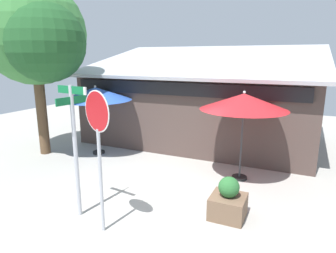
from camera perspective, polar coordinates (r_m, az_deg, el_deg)
name	(u,v)px	position (r m, az deg, el deg)	size (l,w,h in m)	color
ground_plane	(156,199)	(7.79, -2.37, -13.95)	(28.00, 28.00, 0.10)	#9E9B93
cafe_building	(202,105)	(12.73, 6.68, 4.15)	(9.44, 5.93, 4.06)	#473833
street_sign_post	(75,139)	(6.63, -17.71, -2.38)	(0.84, 0.78, 2.96)	#A8AAB2
stop_sign	(98,135)	(5.79, -13.43, -1.63)	(0.77, 0.29, 2.93)	#A8AAB2
patio_umbrella_royal_blue_left	(96,94)	(10.88, -13.93, 6.16)	(2.59, 2.59, 2.54)	black
patio_umbrella_crimson_center	(244,102)	(8.47, 14.54, 4.63)	(2.46, 2.46, 2.61)	black
shade_tree	(37,36)	(11.23, -24.19, 15.80)	(4.03, 3.56, 6.11)	brown
sidewalk_planter	(228,202)	(6.89, 11.63, -14.12)	(0.76, 0.76, 0.96)	brown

